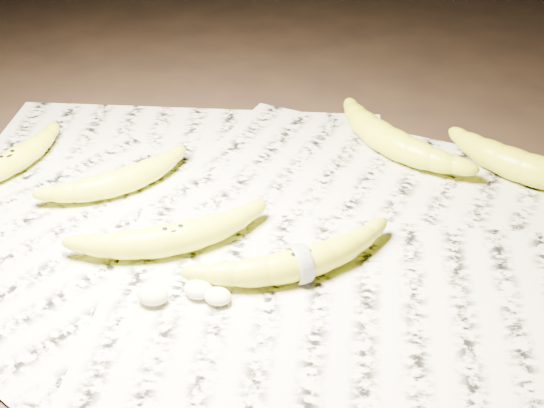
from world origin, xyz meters
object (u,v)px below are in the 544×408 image
(banana_left_a, at_px, (7,161))
(banana_upper_a, at_px, (388,138))
(banana_left_b, at_px, (121,179))
(banana_taped, at_px, (300,261))
(banana_upper_b, at_px, (526,165))
(banana_center, at_px, (173,236))

(banana_left_a, distance_m, banana_upper_a, 0.51)
(banana_left_b, bearing_deg, banana_taped, -71.10)
(banana_upper_b, bearing_deg, banana_center, -123.63)
(banana_left_a, xyz_separation_m, banana_taped, (0.42, -0.10, 0.00))
(banana_upper_a, bearing_deg, banana_taped, -61.55)
(banana_upper_b, bearing_deg, banana_left_a, -144.27)
(banana_left_a, relative_size, banana_upper_b, 0.92)
(banana_left_b, bearing_deg, banana_upper_a, -17.42)
(banana_left_b, distance_m, banana_taped, 0.28)
(banana_center, distance_m, banana_upper_a, 0.35)
(banana_center, height_order, banana_upper_b, banana_upper_b)
(banana_left_b, xyz_separation_m, banana_taped, (0.26, -0.10, 0.00))
(banana_taped, bearing_deg, banana_left_a, 127.93)
(banana_center, relative_size, banana_upper_a, 0.95)
(banana_center, height_order, banana_taped, banana_center)
(banana_upper_a, height_order, banana_upper_b, same)
(banana_upper_a, bearing_deg, banana_center, -86.11)
(banana_left_a, height_order, banana_left_b, same)
(banana_left_a, distance_m, banana_left_b, 0.16)
(banana_left_b, height_order, banana_upper_a, banana_upper_a)
(banana_left_a, xyz_separation_m, banana_center, (0.27, -0.10, 0.00))
(banana_center, distance_m, banana_taped, 0.15)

